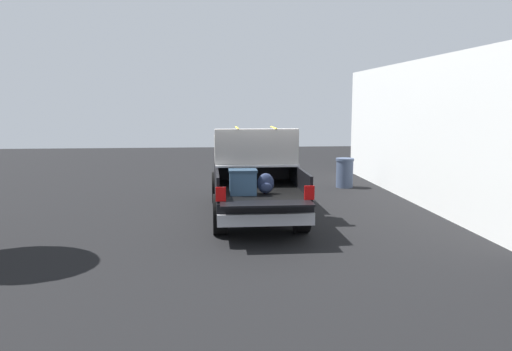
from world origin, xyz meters
TOP-DOWN VIEW (x-y plane):
  - ground_plane at (0.00, 0.00)m, footprint 40.00×40.00m
  - pickup_truck at (0.37, 0.00)m, footprint 6.05×2.06m
  - building_facade at (1.84, -4.80)m, footprint 11.66×0.36m
  - trash_can at (4.01, -3.39)m, footprint 0.60×0.60m

SIDE VIEW (x-z plane):
  - ground_plane at x=0.00m, z-range 0.00..0.00m
  - trash_can at x=4.01m, z-range 0.01..0.99m
  - pickup_truck at x=0.37m, z-range -0.14..2.09m
  - building_facade at x=1.84m, z-range 0.00..3.98m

